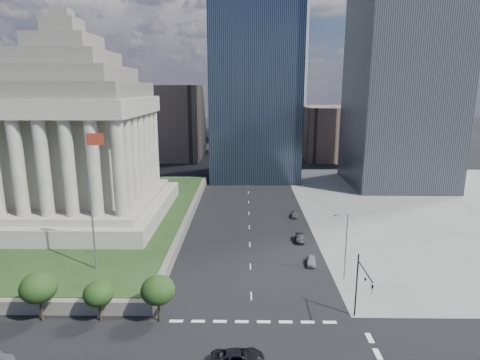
{
  "coord_description": "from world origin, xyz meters",
  "views": [
    {
      "loc": [
        -0.85,
        -28.47,
        27.03
      ],
      "look_at": [
        -1.5,
        20.25,
        15.8
      ],
      "focal_mm": 30.0,
      "sensor_mm": 36.0,
      "label": 1
    }
  ],
  "objects_px": {
    "pickup_truck": "(238,357)",
    "parked_sedan_far": "(295,214)",
    "street_lamp_north": "(345,242)",
    "war_memorial": "(71,118)",
    "traffic_signal_ne": "(361,283)",
    "flagpole": "(91,193)",
    "parked_sedan_near": "(311,261)",
    "parked_sedan_mid": "(300,238)"
  },
  "relations": [
    {
      "from": "street_lamp_north",
      "to": "parked_sedan_near",
      "type": "bearing_deg",
      "value": 127.23
    },
    {
      "from": "street_lamp_north",
      "to": "parked_sedan_mid",
      "type": "distance_m",
      "value": 16.08
    },
    {
      "from": "pickup_truck",
      "to": "parked_sedan_far",
      "type": "relative_size",
      "value": 1.42
    },
    {
      "from": "parked_sedan_mid",
      "to": "street_lamp_north",
      "type": "bearing_deg",
      "value": -70.64
    },
    {
      "from": "war_memorial",
      "to": "parked_sedan_mid",
      "type": "relative_size",
      "value": 9.9
    },
    {
      "from": "flagpole",
      "to": "parked_sedan_mid",
      "type": "xyz_separation_m",
      "value": [
        30.83,
        15.65,
        -12.47
      ]
    },
    {
      "from": "pickup_truck",
      "to": "parked_sedan_mid",
      "type": "xyz_separation_m",
      "value": [
        10.53,
        33.12,
        -0.1
      ]
    },
    {
      "from": "parked_sedan_mid",
      "to": "parked_sedan_far",
      "type": "relative_size",
      "value": 1.04
    },
    {
      "from": "war_memorial",
      "to": "traffic_signal_ne",
      "type": "distance_m",
      "value": 60.0
    },
    {
      "from": "war_memorial",
      "to": "parked_sedan_far",
      "type": "height_order",
      "value": "war_memorial"
    },
    {
      "from": "pickup_truck",
      "to": "parked_sedan_mid",
      "type": "height_order",
      "value": "pickup_truck"
    },
    {
      "from": "street_lamp_north",
      "to": "parked_sedan_far",
      "type": "bearing_deg",
      "value": 96.98
    },
    {
      "from": "street_lamp_north",
      "to": "parked_sedan_near",
      "type": "xyz_separation_m",
      "value": [
        -3.78,
        4.98,
        -5.05
      ]
    },
    {
      "from": "flagpole",
      "to": "street_lamp_north",
      "type": "relative_size",
      "value": 2.0
    },
    {
      "from": "flagpole",
      "to": "parked_sedan_near",
      "type": "xyz_separation_m",
      "value": [
        31.38,
        5.98,
        -12.51
      ]
    },
    {
      "from": "flagpole",
      "to": "parked_sedan_far",
      "type": "bearing_deg",
      "value": 43.03
    },
    {
      "from": "parked_sedan_near",
      "to": "traffic_signal_ne",
      "type": "bearing_deg",
      "value": -72.37
    },
    {
      "from": "street_lamp_north",
      "to": "pickup_truck",
      "type": "relative_size",
      "value": 1.86
    },
    {
      "from": "parked_sedan_near",
      "to": "parked_sedan_far",
      "type": "distance_m",
      "value": 23.58
    },
    {
      "from": "street_lamp_north",
      "to": "parked_sedan_mid",
      "type": "bearing_deg",
      "value": 106.46
    },
    {
      "from": "pickup_truck",
      "to": "traffic_signal_ne",
      "type": "bearing_deg",
      "value": -70.8
    },
    {
      "from": "flagpole",
      "to": "parked_sedan_far",
      "type": "xyz_separation_m",
      "value": [
        31.66,
        29.56,
        -12.47
      ]
    },
    {
      "from": "traffic_signal_ne",
      "to": "pickup_truck",
      "type": "xyz_separation_m",
      "value": [
        -14.03,
        -7.16,
        -4.5
      ]
    },
    {
      "from": "traffic_signal_ne",
      "to": "street_lamp_north",
      "type": "bearing_deg",
      "value": 85.81
    },
    {
      "from": "flagpole",
      "to": "street_lamp_north",
      "type": "distance_m",
      "value": 35.95
    },
    {
      "from": "pickup_truck",
      "to": "parked_sedan_near",
      "type": "bearing_deg",
      "value": -33.15
    },
    {
      "from": "street_lamp_north",
      "to": "parked_sedan_far",
      "type": "xyz_separation_m",
      "value": [
        -3.5,
        28.56,
        -5.02
      ]
    },
    {
      "from": "pickup_truck",
      "to": "parked_sedan_near",
      "type": "relative_size",
      "value": 1.51
    },
    {
      "from": "parked_sedan_near",
      "to": "parked_sedan_mid",
      "type": "distance_m",
      "value": 9.69
    },
    {
      "from": "pickup_truck",
      "to": "parked_sedan_near",
      "type": "height_order",
      "value": "pickup_truck"
    },
    {
      "from": "parked_sedan_near",
      "to": "parked_sedan_mid",
      "type": "bearing_deg",
      "value": 100.58
    },
    {
      "from": "flagpole",
      "to": "parked_sedan_far",
      "type": "distance_m",
      "value": 45.07
    },
    {
      "from": "street_lamp_north",
      "to": "flagpole",
      "type": "bearing_deg",
      "value": -178.37
    },
    {
      "from": "war_memorial",
      "to": "traffic_signal_ne",
      "type": "height_order",
      "value": "war_memorial"
    },
    {
      "from": "traffic_signal_ne",
      "to": "parked_sedan_far",
      "type": "xyz_separation_m",
      "value": [
        -2.67,
        39.86,
        -4.61
      ]
    },
    {
      "from": "flagpole",
      "to": "traffic_signal_ne",
      "type": "bearing_deg",
      "value": -16.71
    },
    {
      "from": "flagpole",
      "to": "parked_sedan_far",
      "type": "relative_size",
      "value": 5.3
    },
    {
      "from": "traffic_signal_ne",
      "to": "parked_sedan_far",
      "type": "bearing_deg",
      "value": 93.83
    },
    {
      "from": "parked_sedan_mid",
      "to": "parked_sedan_far",
      "type": "bearing_deg",
      "value": 89.49
    },
    {
      "from": "war_memorial",
      "to": "flagpole",
      "type": "bearing_deg",
      "value": -63.11
    },
    {
      "from": "pickup_truck",
      "to": "flagpole",
      "type": "bearing_deg",
      "value": 41.43
    },
    {
      "from": "flagpole",
      "to": "parked_sedan_near",
      "type": "bearing_deg",
      "value": 10.78
    }
  ]
}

